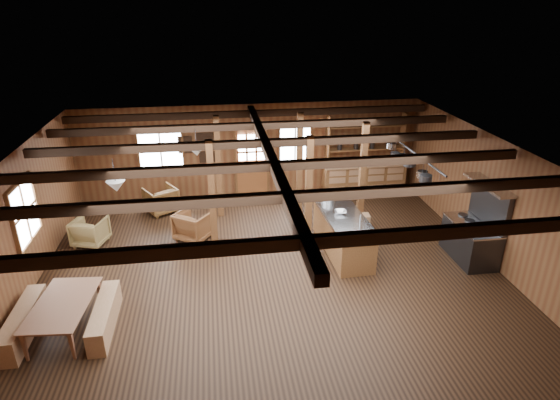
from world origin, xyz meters
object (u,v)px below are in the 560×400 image
object	(u,v)px
commercial_range	(473,235)
armchair_a	(161,200)
kitchen_island	(343,232)
armchair_b	(194,225)
dining_table	(67,317)
armchair_c	(90,231)

from	to	relation	value
commercial_range	armchair_a	bearing A→B (deg)	153.40
kitchen_island	armchair_b	size ratio (longest dim) A/B	3.15
dining_table	armchair_b	world-z (taller)	armchair_b
dining_table	armchair_b	distance (m)	3.92
dining_table	armchair_a	distance (m)	5.15
armchair_b	armchair_c	size ratio (longest dim) A/B	1.08
commercial_range	armchair_b	world-z (taller)	commercial_range
kitchen_island	armchair_c	distance (m)	6.12
armchair_b	armchair_c	world-z (taller)	armchair_b
armchair_c	armchair_b	bearing A→B (deg)	-165.00
kitchen_island	commercial_range	size ratio (longest dim) A/B	1.37
kitchen_island	dining_table	xyz separation A→B (m)	(-5.70, -2.13, -0.18)
commercial_range	armchair_a	distance (m)	8.16
armchair_c	kitchen_island	bearing A→B (deg)	-174.28
kitchen_island	commercial_range	distance (m)	2.96
dining_table	armchair_b	xyz separation A→B (m)	(2.19, 3.25, 0.07)
armchair_c	dining_table	bearing A→B (deg)	112.22
dining_table	armchair_c	bearing A→B (deg)	10.48
armchair_a	kitchen_island	bearing A→B (deg)	117.39
commercial_range	armchair_b	size ratio (longest dim) A/B	2.30
kitchen_island	dining_table	size ratio (longest dim) A/B	1.50
armchair_a	armchair_b	distance (m)	1.98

